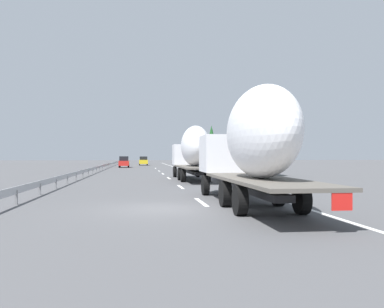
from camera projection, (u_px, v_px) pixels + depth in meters
ground_plane at (145, 171)px, 55.31m from camera, size 260.00×260.00×0.00m
lane_stripe_0 at (201, 202)px, 17.87m from camera, size 3.20×0.20×0.01m
lane_stripe_1 at (181, 187)px, 26.54m from camera, size 3.20×0.20×0.01m
lane_stripe_2 at (169, 178)px, 36.85m from camera, size 3.20×0.20×0.01m
lane_stripe_3 at (163, 174)px, 45.69m from camera, size 3.20×0.20×0.01m
lane_stripe_4 at (159, 171)px, 54.07m from camera, size 3.20×0.20×0.01m
lane_stripe_5 at (155, 168)px, 65.64m from camera, size 3.20×0.20×0.01m
edge_line_right at (182, 169)px, 60.99m from camera, size 110.00×0.20×0.01m
truck_lead at (193, 150)px, 34.04m from camera, size 13.36×2.55×4.45m
truck_trailing at (252, 143)px, 16.39m from camera, size 13.41×2.55×4.65m
car_yellow_coupe at (143, 161)px, 86.07m from camera, size 4.13×1.81×1.87m
car_white_van at (143, 160)px, 107.78m from camera, size 4.76×1.78×1.83m
car_red_compact at (124, 162)px, 70.19m from camera, size 4.14×1.73×1.94m
road_sign at (193, 155)px, 57.66m from camera, size 0.10×0.90×3.00m
tree_0 at (211, 142)px, 64.62m from camera, size 2.45×2.45×6.85m
tree_1 at (202, 149)px, 77.83m from camera, size 3.65×3.65×5.15m
tree_2 at (267, 138)px, 41.17m from camera, size 3.52×3.52×6.19m
tree_3 at (243, 141)px, 53.19m from camera, size 3.37×3.37×5.93m
guardrail_median at (102, 166)px, 57.50m from camera, size 94.00×0.10×0.76m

